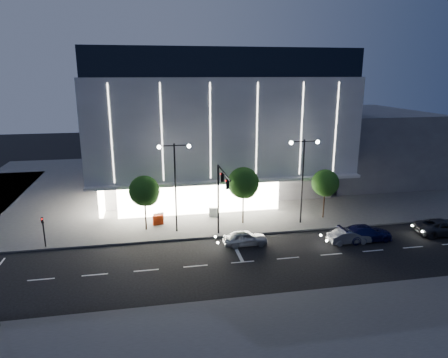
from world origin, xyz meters
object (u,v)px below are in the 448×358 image
Objects in this scene: tree_right at (325,184)px; barrier_b at (159,217)px; street_lamp_west at (175,175)px; barrier_d at (214,212)px; ped_signal_far at (44,229)px; tree_left at (145,192)px; car_third at (366,233)px; car_lead at (245,238)px; street_lamp_east at (303,169)px; car_fourth at (443,227)px; traffic_mast at (221,190)px; car_second at (349,236)px; barrier_c at (158,220)px; tree_mid at (244,185)px.

barrier_b is (-17.73, 1.88, -3.23)m from tree_right.
barrier_d is (4.32, 3.46, -5.31)m from street_lamp_west.
barrier_d is at bearing 16.92° from ped_signal_far.
car_third is (20.47, -6.23, -3.29)m from tree_left.
tree_right is 12.39m from barrier_d.
street_lamp_east is at bearing -59.36° from car_lead.
street_lamp_east is at bearing 0.00° from street_lamp_west.
barrier_b is at bearing 78.43° from car_fourth.
street_lamp_east reaches higher than car_fourth.
traffic_mast is 1.77× the size of car_second.
ped_signal_far reaches higher than car_fourth.
car_second is at bearing -34.95° from barrier_c.
barrier_b is (-8.73, 1.88, -3.68)m from tree_mid.
tree_mid is 9.66m from barrier_b.
tree_right is 1.38× the size of car_second.
traffic_mast is at bearing -33.65° from street_lamp_west.
car_fourth is at bearing -13.04° from barrier_d.
car_second is at bearing -19.39° from tree_left.
car_third reaches higher than car_second.
tree_left is (-6.97, 3.68, -0.99)m from traffic_mast.
tree_left is 5.20× the size of barrier_c.
traffic_mast reaches higher than tree_left.
tree_left is at bearing 15.61° from ped_signal_far.
tree_left reaches higher than ped_signal_far.
car_second is (2.63, -5.53, -5.30)m from street_lamp_east.
car_fourth is (8.27, -0.10, 0.01)m from car_third.
street_lamp_west is 2.26× the size of car_second.
traffic_mast reaches higher than barrier_d.
tree_right is 1.01× the size of car_fourth.
tree_right is 7.31m from car_second.
car_second reaches higher than barrier_d.
traffic_mast is 14.39m from car_third.
car_fourth is 4.96× the size of barrier_c.
tree_mid reaches higher than car_second.
car_second is at bearing -13.84° from traffic_mast.
traffic_mast is 2.36× the size of ped_signal_far.
traffic_mast is 9.09m from barrier_b.
traffic_mast is 12.75m from car_second.
barrier_b is 0.80m from barrier_c.
car_third is at bearing -80.90° from car_second.
barrier_b is at bearing 73.24° from barrier_c.
car_third is (13.50, -2.55, -4.28)m from traffic_mast.
barrier_d is at bearing -16.66° from barrier_b.
car_second is 3.63× the size of barrier_b.
tree_right reaches higher than barrier_b.
street_lamp_west reaches higher than car_third.
street_lamp_west is 26.82m from car_fourth.
tree_left is at bearing -145.97° from barrier_b.
barrier_d is at bearing 12.06° from car_lead.
tree_left reaches higher than barrier_b.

